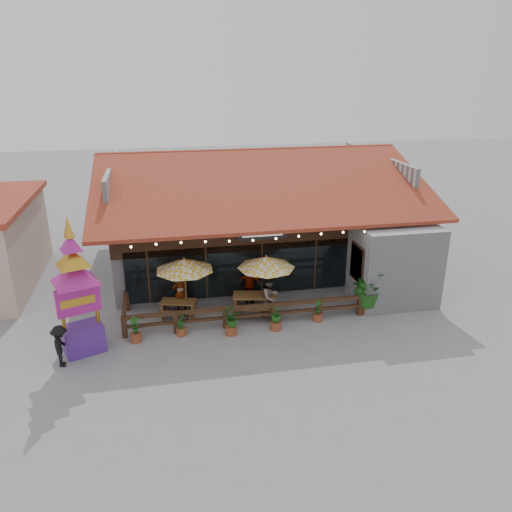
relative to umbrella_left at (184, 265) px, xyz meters
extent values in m
plane|color=gray|center=(3.97, -1.00, -2.30)|extent=(100.00, 100.00, 0.00)
cube|color=#BBBBC1|center=(3.97, 6.00, -0.30)|extent=(14.00, 10.00, 4.00)
cube|color=#341C10|center=(2.47, 0.92, 0.90)|extent=(11.00, 0.16, 1.60)
cube|color=black|center=(2.47, 0.90, -0.80)|extent=(10.00, 0.12, 2.40)
cube|color=#F1B26C|center=(2.47, 1.10, -0.80)|extent=(9.80, 0.05, 2.20)
cube|color=#BBBBC1|center=(9.22, -0.35, -0.50)|extent=(3.50, 2.70, 3.60)
cube|color=red|center=(7.41, -0.50, -0.30)|extent=(0.06, 1.20, 1.50)
cube|color=#341C10|center=(7.40, -0.50, -0.30)|extent=(0.04, 1.34, 1.64)
cube|color=#AC3F26|center=(3.97, 2.50, 2.60)|extent=(15.50, 7.05, 2.37)
cube|color=#AC3F26|center=(3.97, 9.50, 2.60)|extent=(15.50, 7.05, 2.37)
cube|color=#AC3F26|center=(3.97, 6.00, 3.72)|extent=(15.50, 0.30, 0.12)
cube|color=#BBBBC1|center=(-3.03, 6.00, 2.40)|extent=(0.20, 9.00, 1.80)
cube|color=#BBBBC1|center=(10.97, 6.00, 2.40)|extent=(0.20, 9.00, 1.80)
cube|color=black|center=(3.47, 0.80, 0.90)|extent=(2.20, 0.10, 0.55)
cube|color=silver|center=(3.47, 0.74, 0.90)|extent=(1.80, 0.02, 0.25)
cube|color=#341C10|center=(-1.53, 0.86, -0.80)|extent=(0.08, 0.08, 2.40)
cube|color=#341C10|center=(0.97, 0.86, -0.80)|extent=(0.08, 0.08, 2.40)
cube|color=#341C10|center=(3.47, 0.86, -0.80)|extent=(0.08, 0.08, 2.40)
cube|color=#341C10|center=(5.97, 0.86, -0.80)|extent=(0.08, 0.08, 2.40)
sphere|color=#F1CA85|center=(-2.03, -0.92, 1.25)|extent=(0.09, 0.09, 0.09)
sphere|color=#F1CA85|center=(-1.08, -0.92, 1.29)|extent=(0.09, 0.09, 0.09)
sphere|color=#F1CA85|center=(-0.13, -0.92, 1.30)|extent=(0.09, 0.09, 0.09)
sphere|color=#F1CA85|center=(0.82, -0.92, 1.27)|extent=(0.09, 0.09, 0.09)
sphere|color=#F1CA85|center=(1.77, -0.92, 1.23)|extent=(0.09, 0.09, 0.09)
sphere|color=#F1CA85|center=(2.72, -0.92, 1.20)|extent=(0.09, 0.09, 0.09)
sphere|color=#F1CA85|center=(3.67, -0.92, 1.21)|extent=(0.09, 0.09, 0.09)
sphere|color=#F1CA85|center=(4.62, -0.92, 1.25)|extent=(0.09, 0.09, 0.09)
sphere|color=#F1CA85|center=(5.57, -0.92, 1.29)|extent=(0.09, 0.09, 0.09)
sphere|color=#F1CA85|center=(6.52, -0.92, 1.30)|extent=(0.09, 0.09, 0.09)
sphere|color=#F1CA85|center=(7.47, -0.92, 1.27)|extent=(0.09, 0.09, 0.09)
cube|color=#422717|center=(-2.53, -1.50, -1.85)|extent=(0.20, 0.20, 0.90)
cube|color=#422717|center=(-0.53, -1.50, -1.85)|extent=(0.20, 0.20, 0.90)
cube|color=#422717|center=(1.47, -1.50, -1.85)|extent=(0.20, 0.20, 0.90)
cube|color=#422717|center=(3.47, -1.50, -1.85)|extent=(0.20, 0.20, 0.90)
cube|color=#422717|center=(5.47, -1.50, -1.85)|extent=(0.20, 0.20, 0.90)
cube|color=#422717|center=(7.27, -1.50, -1.85)|extent=(0.20, 0.20, 0.90)
cube|color=#422717|center=(2.37, -1.50, -1.45)|extent=(9.80, 0.16, 0.14)
cube|color=#422717|center=(2.37, -1.50, -1.85)|extent=(9.80, 0.12, 0.12)
cube|color=#422717|center=(-2.53, -0.25, -1.45)|extent=(0.16, 2.50, 0.14)
cube|color=#422717|center=(-2.53, 0.90, -1.85)|extent=(0.20, 0.20, 0.90)
cylinder|color=brown|center=(0.00, 0.00, -1.06)|extent=(0.06, 0.06, 2.47)
cone|color=yellow|center=(0.00, 0.00, 0.01)|extent=(3.18, 3.18, 0.48)
sphere|color=brown|center=(0.00, 0.00, 0.28)|extent=(0.11, 0.11, 0.11)
cylinder|color=black|center=(0.00, 0.00, -2.26)|extent=(0.47, 0.47, 0.06)
cylinder|color=brown|center=(3.40, -0.37, -1.06)|extent=(0.06, 0.06, 2.46)
cone|color=yellow|center=(3.40, -0.37, 0.01)|extent=(2.80, 2.80, 0.48)
sphere|color=brown|center=(3.40, -0.37, 0.27)|extent=(0.11, 0.11, 0.11)
cylinder|color=black|center=(3.40, -0.37, -2.26)|extent=(0.47, 0.47, 0.06)
cube|color=brown|center=(-0.35, -0.07, -1.62)|extent=(1.59, 1.04, 0.05)
cube|color=brown|center=(-0.97, 0.09, -1.96)|extent=(0.23, 0.64, 0.68)
cube|color=brown|center=(0.27, -0.24, -1.96)|extent=(0.23, 0.64, 0.68)
cube|color=brown|center=(-0.48, -0.56, -1.89)|extent=(1.48, 0.62, 0.05)
cube|color=brown|center=(-0.22, 0.41, -1.89)|extent=(1.48, 0.62, 0.05)
cube|color=brown|center=(2.87, -0.43, -1.46)|extent=(1.95, 1.18, 0.07)
cube|color=brown|center=(2.09, -0.28, -1.88)|extent=(0.24, 0.80, 0.84)
cube|color=brown|center=(3.65, -0.59, -1.88)|extent=(0.24, 0.80, 0.84)
cube|color=brown|center=(2.75, -1.05, -1.80)|extent=(1.84, 0.66, 0.06)
cube|color=brown|center=(2.99, 0.18, -1.80)|extent=(1.84, 0.66, 0.06)
cube|color=#4D2485|center=(-3.96, -2.22, -1.77)|extent=(1.68, 1.48, 1.04)
cube|color=#AA1F84|center=(-3.96, -2.22, -0.21)|extent=(1.54, 0.77, 1.04)
cube|color=gold|center=(-3.96, -2.35, -0.21)|extent=(1.15, 0.47, 0.30)
cylinder|color=gold|center=(-4.57, -2.22, -0.38)|extent=(0.14, 0.14, 1.74)
cylinder|color=gold|center=(-3.35, -2.22, -0.38)|extent=(0.14, 0.14, 1.74)
pyramid|color=#AA1F84|center=(-3.96, -2.22, 1.19)|extent=(2.70, 2.70, 0.70)
pyramid|color=gold|center=(-3.96, -2.22, 1.75)|extent=(1.92, 1.92, 0.61)
pyramid|color=#AA1F84|center=(-3.96, -2.22, 2.32)|extent=(1.24, 1.24, 0.61)
pyramid|color=gold|center=(-3.96, -2.22, 2.97)|extent=(0.56, 0.56, 0.78)
cylinder|color=brown|center=(7.62, -1.39, -2.11)|extent=(0.52, 0.52, 0.38)
imported|color=#225D1A|center=(7.62, -1.39, -1.14)|extent=(1.83, 1.85, 1.55)
sphere|color=#225D1A|center=(7.75, -1.47, -1.43)|extent=(0.52, 0.52, 0.52)
sphere|color=#225D1A|center=(7.52, -1.27, -1.26)|extent=(0.45, 0.45, 0.45)
imported|color=#341C10|center=(-0.23, 0.31, -1.38)|extent=(0.77, 0.64, 1.83)
imported|color=#341C10|center=(3.49, -0.75, -1.43)|extent=(1.06, 0.99, 1.73)
imported|color=#341C10|center=(2.88, 0.64, -1.42)|extent=(1.11, 0.74, 1.76)
imported|color=black|center=(-4.60, -3.11, -1.51)|extent=(0.64, 1.05, 1.57)
cylinder|color=brown|center=(-2.09, -1.91, -2.12)|extent=(0.44, 0.44, 0.35)
imported|color=#225D1A|center=(-2.09, -1.91, -1.59)|extent=(0.42, 0.32, 0.72)
cylinder|color=brown|center=(-0.33, -1.76, -2.14)|extent=(0.39, 0.39, 0.31)
imported|color=#225D1A|center=(-0.33, -1.76, -1.66)|extent=(0.44, 0.46, 0.65)
cylinder|color=brown|center=(1.61, -2.08, -2.11)|extent=(0.45, 0.45, 0.36)
imported|color=#225D1A|center=(1.61, -2.08, -1.56)|extent=(0.87, 0.83, 0.75)
cylinder|color=brown|center=(3.45, -2.05, -2.12)|extent=(0.45, 0.45, 0.36)
imported|color=#225D1A|center=(3.45, -2.05, -1.57)|extent=(0.58, 0.58, 0.74)
cylinder|color=brown|center=(5.34, -1.65, -2.14)|extent=(0.39, 0.39, 0.31)
imported|color=#225D1A|center=(5.34, -1.65, -1.66)|extent=(0.38, 0.41, 0.65)
camera|label=1|loc=(-0.81, -19.44, 7.67)|focal=35.00mm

